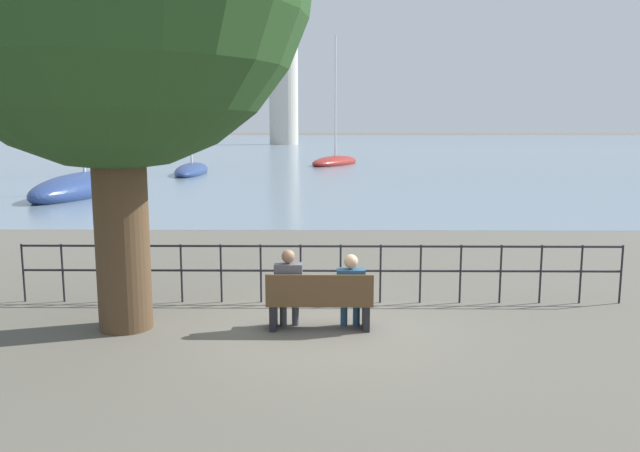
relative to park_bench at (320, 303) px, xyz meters
The scene contains 10 objects.
ground_plane 0.43m from the park_bench, 90.00° to the left, with size 1000.00×1000.00×0.00m, color #605B51.
harbor_water 159.52m from the park_bench, 90.00° to the left, with size 600.00×300.00×0.01m.
park_bench is the anchor object (origin of this frame).
seated_person_left 0.55m from the park_bench, behind, with size 0.43×0.35×1.25m.
seated_person_right 0.54m from the park_bench, ahead, with size 0.43×0.35×1.18m.
promenade_railing 1.55m from the park_bench, 90.00° to the left, with size 10.65×0.04×1.05m.
sailboat_0 45.05m from the park_bench, 88.95° to the left, with size 5.43×8.39×11.19m.
sailboat_1 22.77m from the park_bench, 119.59° to the left, with size 3.25×9.10×10.10m.
sailboat_2 35.16m from the park_bench, 105.28° to the left, with size 2.58×8.78×12.73m.
harbor_lighthouse 117.18m from the park_bench, 94.18° to the left, with size 5.72×5.72×26.12m.
Camera 1 is at (0.11, -9.32, 3.06)m, focal length 35.00 mm.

